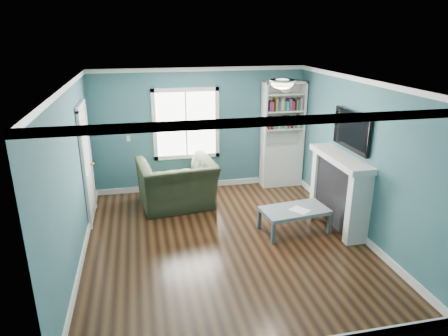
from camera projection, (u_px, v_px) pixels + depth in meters
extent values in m
plane|color=black|center=(225.00, 242.00, 6.59)|extent=(5.00, 5.00, 0.00)
plane|color=#315A69|center=(200.00, 130.00, 8.47)|extent=(4.50, 0.00, 4.50)
plane|color=#315A69|center=(281.00, 249.00, 3.85)|extent=(4.50, 0.00, 4.50)
plane|color=#315A69|center=(72.00, 178.00, 5.72)|extent=(0.00, 5.00, 5.00)
plane|color=#315A69|center=(358.00, 158.00, 6.61)|extent=(0.00, 5.00, 5.00)
plane|color=white|center=(226.00, 82.00, 5.74)|extent=(5.00, 5.00, 0.00)
cube|color=white|center=(202.00, 184.00, 8.86)|extent=(4.50, 0.03, 0.12)
cube|color=white|center=(83.00, 253.00, 6.12)|extent=(0.03, 5.00, 0.12)
cube|color=white|center=(349.00, 225.00, 7.01)|extent=(0.03, 5.00, 0.12)
cube|color=white|center=(199.00, 69.00, 8.04)|extent=(4.50, 0.04, 0.08)
cube|color=white|center=(287.00, 121.00, 3.46)|extent=(4.50, 0.04, 0.08)
cube|color=white|center=(62.00, 89.00, 5.31)|extent=(0.04, 5.00, 0.08)
cube|color=white|center=(366.00, 81.00, 6.19)|extent=(0.04, 5.00, 0.08)
cube|color=white|center=(186.00, 124.00, 8.36)|extent=(1.24, 0.01, 1.34)
cube|color=white|center=(154.00, 125.00, 8.21)|extent=(0.08, 0.06, 1.50)
cube|color=white|center=(217.00, 122.00, 8.48)|extent=(0.08, 0.06, 1.50)
cube|color=white|center=(187.00, 156.00, 8.58)|extent=(1.40, 0.06, 0.08)
cube|color=white|center=(185.00, 90.00, 8.11)|extent=(1.40, 0.06, 0.08)
cube|color=white|center=(186.00, 124.00, 8.35)|extent=(1.24, 0.03, 0.03)
cube|color=white|center=(186.00, 124.00, 8.35)|extent=(0.03, 0.03, 1.34)
cube|color=silver|center=(281.00, 165.00, 8.91)|extent=(0.90, 0.35, 0.90)
cube|color=silver|center=(264.00, 115.00, 8.45)|extent=(0.04, 0.35, 1.40)
cube|color=silver|center=(302.00, 114.00, 8.62)|extent=(0.04, 0.35, 1.40)
cube|color=silver|center=(281.00, 113.00, 8.69)|extent=(0.90, 0.02, 1.40)
cube|color=silver|center=(285.00, 82.00, 8.31)|extent=(0.90, 0.35, 0.04)
cube|color=silver|center=(282.00, 145.00, 8.76)|extent=(0.84, 0.33, 0.03)
cube|color=silver|center=(283.00, 128.00, 8.63)|extent=(0.84, 0.33, 0.03)
cube|color=silver|center=(283.00, 111.00, 8.51)|extent=(0.84, 0.33, 0.03)
cube|color=silver|center=(284.00, 94.00, 8.39)|extent=(0.84, 0.33, 0.03)
cube|color=maroon|center=(283.00, 123.00, 8.58)|extent=(0.70, 0.25, 0.22)
cube|color=black|center=(284.00, 105.00, 8.45)|extent=(0.70, 0.25, 0.22)
cylinder|color=beige|center=(285.00, 87.00, 8.30)|extent=(0.26, 0.06, 0.26)
cube|color=black|center=(339.00, 193.00, 6.99)|extent=(0.30, 1.20, 1.10)
cube|color=black|center=(337.00, 204.00, 7.05)|extent=(0.22, 0.65, 0.70)
cube|color=silver|center=(358.00, 209.00, 6.37)|extent=(0.36, 0.16, 1.20)
cube|color=silver|center=(322.00, 180.00, 7.61)|extent=(0.36, 0.16, 1.20)
cube|color=silver|center=(341.00, 158.00, 6.77)|extent=(0.44, 1.58, 0.10)
cube|color=black|center=(352.00, 130.00, 6.65)|extent=(0.06, 1.10, 0.65)
cube|color=silver|center=(87.00, 165.00, 7.10)|extent=(0.04, 0.80, 2.05)
cube|color=white|center=(85.00, 174.00, 6.69)|extent=(0.05, 0.08, 2.13)
cube|color=white|center=(90.00, 158.00, 7.52)|extent=(0.05, 0.08, 2.13)
cube|color=white|center=(80.00, 106.00, 6.76)|extent=(0.05, 0.98, 0.08)
sphere|color=#BF8C3F|center=(92.00, 164.00, 7.42)|extent=(0.07, 0.07, 0.07)
ellipsoid|color=white|center=(282.00, 84.00, 6.03)|extent=(0.34, 0.34, 0.15)
cylinder|color=white|center=(282.00, 81.00, 6.01)|extent=(0.38, 0.38, 0.03)
cube|color=white|center=(128.00, 138.00, 8.19)|extent=(0.08, 0.01, 0.12)
imported|color=#242D1C|center=(177.00, 176.00, 7.74)|extent=(1.53, 1.09, 1.24)
cube|color=#495258|center=(273.00, 233.00, 6.49)|extent=(0.07, 0.07, 0.35)
cube|color=#495258|center=(330.00, 223.00, 6.83)|extent=(0.07, 0.07, 0.35)
cube|color=#495258|center=(259.00, 219.00, 6.99)|extent=(0.07, 0.07, 0.35)
cube|color=#495258|center=(313.00, 210.00, 7.32)|extent=(0.07, 0.07, 0.35)
cube|color=slate|center=(295.00, 210.00, 6.84)|extent=(1.19, 0.75, 0.06)
cube|color=white|center=(300.00, 210.00, 6.78)|extent=(0.37, 0.39, 0.00)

